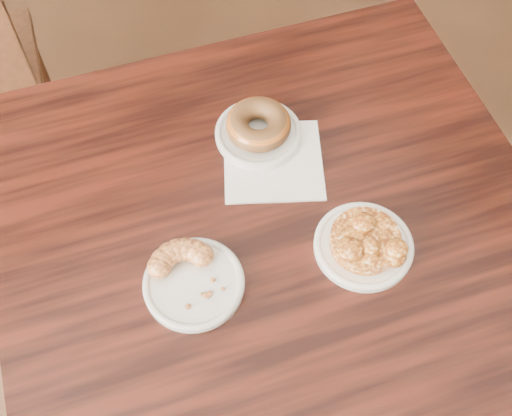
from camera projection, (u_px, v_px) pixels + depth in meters
floor at (341, 378)px, 1.70m from camera, size 5.00×5.00×0.00m
cafe_table at (274, 320)px, 1.39m from camera, size 1.19×1.19×0.75m
napkin at (273, 161)px, 1.15m from camera, size 0.24×0.24×0.00m
plate_donut at (258, 134)px, 1.17m from camera, size 0.16×0.16×0.01m
plate_cruller at (194, 284)px, 1.02m from camera, size 0.16×0.16×0.01m
plate_fritter at (363, 246)px, 1.06m from camera, size 0.16×0.16×0.01m
glazed_donut at (258, 124)px, 1.15m from camera, size 0.12×0.12×0.04m
apple_fritter at (366, 239)px, 1.03m from camera, size 0.15×0.15×0.04m
cruller_fragment at (193, 277)px, 1.00m from camera, size 0.13×0.13×0.04m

